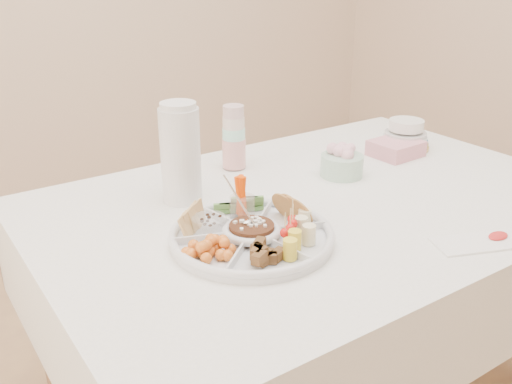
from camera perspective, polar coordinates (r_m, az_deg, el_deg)
dining_table at (r=1.76m, az=5.82°, el=-12.06°), size 1.52×1.02×0.76m
party_tray at (r=1.33m, az=-0.44°, el=-4.17°), size 0.49×0.49×0.04m
bean_dip at (r=1.33m, az=-0.44°, el=-3.88°), size 0.13×0.13×0.04m
tortillas at (r=1.40m, az=3.41°, el=-1.71°), size 0.13×0.13×0.06m
carrot_cucumber at (r=1.43m, az=-1.66°, el=-0.38°), size 0.16×0.16×0.11m
pita_raisins at (r=1.36m, az=-5.70°, el=-2.65°), size 0.15×0.15×0.06m
cherries at (r=1.25m, az=-4.79°, el=-5.49°), size 0.15×0.15×0.05m
granola_chunks at (r=1.21m, az=1.01°, el=-6.31°), size 0.12×0.12×0.04m
banana_tomato at (r=1.29m, az=5.13°, el=-3.43°), size 0.13×0.13×0.08m
cup_stack at (r=1.77m, az=-2.24°, el=5.48°), size 0.08×0.08×0.20m
thermos at (r=1.53m, az=-7.57°, el=3.99°), size 0.14×0.14×0.28m
flower_bowl at (r=1.74m, az=8.61°, el=3.13°), size 0.15×0.15×0.10m
napkin_stack at (r=1.95m, az=13.80°, el=4.26°), size 0.16×0.14×0.05m
plate_stack at (r=2.03m, az=14.72°, el=5.67°), size 0.18×0.18×0.11m
placemat at (r=1.45m, az=22.35°, el=-4.59°), size 0.29×0.18×0.01m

